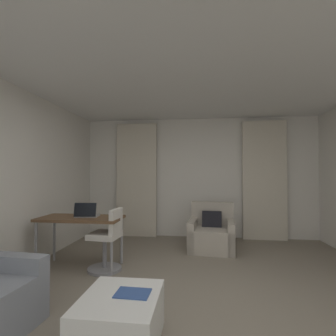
# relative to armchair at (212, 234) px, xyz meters

# --- Properties ---
(ground_plane) EXTENTS (12.00, 12.00, 0.00)m
(ground_plane) POSITION_rel_armchair_xyz_m (-0.23, -2.10, -0.27)
(ground_plane) COLOR gray
(wall_window) EXTENTS (5.12, 0.06, 2.60)m
(wall_window) POSITION_rel_armchair_xyz_m (-0.23, 0.93, 1.03)
(wall_window) COLOR silver
(wall_window) RESTS_ON ground
(ceiling) EXTENTS (5.12, 6.12, 0.06)m
(ceiling) POSITION_rel_armchair_xyz_m (-0.23, -2.10, 2.36)
(ceiling) COLOR white
(ceiling) RESTS_ON wall_left
(curtain_left_panel) EXTENTS (0.90, 0.06, 2.50)m
(curtain_left_panel) POSITION_rel_armchair_xyz_m (-1.61, 0.80, 0.98)
(curtain_left_panel) COLOR beige
(curtain_left_panel) RESTS_ON ground
(curtain_right_panel) EXTENTS (0.90, 0.06, 2.50)m
(curtain_right_panel) POSITION_rel_armchair_xyz_m (1.14, 0.80, 0.98)
(curtain_right_panel) COLOR beige
(curtain_right_panel) RESTS_ON ground
(armchair) EXTENTS (0.87, 0.88, 0.83)m
(armchair) POSITION_rel_armchair_xyz_m (0.00, 0.00, 0.00)
(armchair) COLOR #B2A899
(armchair) RESTS_ON ground
(desk) EXTENTS (1.21, 0.56, 0.74)m
(desk) POSITION_rel_armchair_xyz_m (-1.97, -1.15, 0.39)
(desk) COLOR brown
(desk) RESTS_ON ground
(desk_chair) EXTENTS (0.48, 0.48, 0.88)m
(desk_chair) POSITION_rel_armchair_xyz_m (-1.54, -1.22, 0.12)
(desk_chair) COLOR gray
(desk_chair) RESTS_ON ground
(laptop) EXTENTS (0.34, 0.28, 0.22)m
(laptop) POSITION_rel_armchair_xyz_m (-1.88, -1.14, 0.51)
(laptop) COLOR #ADADB2
(laptop) RESTS_ON desk
(coffee_table) EXTENTS (0.62, 0.72, 0.40)m
(coffee_table) POSITION_rel_armchair_xyz_m (-0.87, -2.75, -0.07)
(coffee_table) COLOR white
(coffee_table) RESTS_ON ground
(magazine_open) EXTENTS (0.29, 0.21, 0.01)m
(magazine_open) POSITION_rel_armchair_xyz_m (-0.78, -2.70, 0.13)
(magazine_open) COLOR #335193
(magazine_open) RESTS_ON coffee_table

